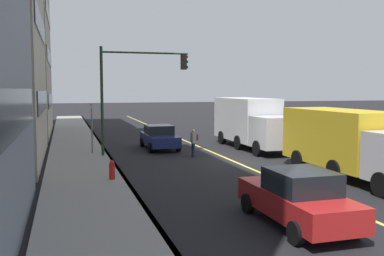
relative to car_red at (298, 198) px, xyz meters
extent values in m
plane|color=black|center=(10.67, -2.33, -0.78)|extent=(200.00, 200.00, 0.00)
cube|color=gray|center=(10.67, 5.44, -0.71)|extent=(80.00, 3.31, 0.15)
cube|color=slate|center=(10.67, 3.87, -0.71)|extent=(80.00, 0.16, 0.15)
cube|color=#D8CC4C|center=(10.67, -2.33, -0.78)|extent=(80.00, 0.16, 0.01)
cube|color=#262D38|center=(-1.30, 7.27, 2.49)|extent=(13.06, 0.06, 1.10)
cube|color=#262D38|center=(13.99, 7.27, 2.39)|extent=(10.11, 0.06, 1.10)
cube|color=#262D38|center=(13.99, 7.27, 6.35)|extent=(10.11, 0.06, 1.10)
cube|color=#262D38|center=(28.65, 7.27, 2.09)|extent=(11.46, 0.06, 1.10)
cube|color=#262D38|center=(28.65, 7.27, 5.68)|extent=(11.46, 0.06, 1.10)
cube|color=#262D38|center=(28.65, 7.27, 9.27)|extent=(11.46, 0.06, 1.10)
cube|color=red|center=(0.06, 0.00, -0.15)|extent=(4.41, 1.71, 0.67)
cube|color=black|center=(-0.18, 0.00, 0.50)|extent=(1.82, 1.57, 0.62)
cylinder|color=black|center=(1.51, 0.83, -0.48)|extent=(0.60, 0.22, 0.60)
cylinder|color=black|center=(1.51, -0.83, -0.48)|extent=(0.60, 0.22, 0.60)
cylinder|color=black|center=(-1.40, 0.83, -0.48)|extent=(0.60, 0.22, 0.60)
cylinder|color=black|center=(-1.40, -0.83, -0.48)|extent=(0.60, 0.22, 0.60)
cube|color=navy|center=(16.37, 0.41, -0.16)|extent=(4.46, 1.75, 0.64)
cube|color=black|center=(16.47, 0.41, 0.45)|extent=(1.86, 1.61, 0.58)
cylinder|color=black|center=(17.84, 1.27, -0.48)|extent=(0.60, 0.22, 0.60)
cylinder|color=black|center=(17.84, -0.44, -0.48)|extent=(0.60, 0.22, 0.60)
cylinder|color=black|center=(14.90, 1.27, -0.48)|extent=(0.60, 0.22, 0.60)
cylinder|color=black|center=(14.90, -0.44, -0.48)|extent=(0.60, 0.22, 0.60)
cube|color=gold|center=(6.22, -5.62, 0.89)|extent=(5.87, 2.38, 2.44)
cylinder|color=black|center=(1.96, -4.49, -0.33)|extent=(0.90, 0.28, 0.90)
cylinder|color=black|center=(7.68, -6.76, -0.33)|extent=(0.90, 0.28, 0.90)
cylinder|color=black|center=(7.68, -4.49, -0.33)|extent=(0.90, 0.28, 0.90)
cylinder|color=black|center=(4.75, -6.76, -0.33)|extent=(0.90, 0.28, 0.90)
cylinder|color=black|center=(4.75, -4.49, -0.33)|extent=(0.90, 0.28, 0.90)
cube|color=silver|center=(11.83, -5.44, 0.56)|extent=(2.36, 2.40, 1.79)
cube|color=silver|center=(16.12, -5.44, 1.04)|extent=(5.93, 2.40, 2.75)
cylinder|color=black|center=(11.83, -6.59, -0.33)|extent=(0.90, 0.28, 0.90)
cylinder|color=black|center=(11.83, -4.29, -0.33)|extent=(0.90, 0.28, 0.90)
cylinder|color=black|center=(17.60, -6.59, -0.33)|extent=(0.90, 0.28, 0.90)
cylinder|color=black|center=(17.60, -4.29, -0.33)|extent=(0.90, 0.28, 0.90)
cylinder|color=black|center=(14.64, -6.59, -0.33)|extent=(0.90, 0.28, 0.90)
cylinder|color=black|center=(14.64, -4.29, -0.33)|extent=(0.90, 0.28, 0.90)
cylinder|color=#262D4C|center=(12.58, -0.75, -0.39)|extent=(0.15, 0.15, 0.78)
cylinder|color=#262D4C|center=(12.79, -0.74, -0.39)|extent=(0.15, 0.15, 0.78)
cube|color=gray|center=(12.69, -0.74, 0.28)|extent=(0.38, 0.24, 0.58)
sphere|color=tan|center=(12.69, -0.74, 0.68)|extent=(0.21, 0.21, 0.21)
cube|color=#592626|center=(12.70, -0.91, 0.31)|extent=(0.27, 0.17, 0.34)
cylinder|color=#1E3823|center=(13.68, 4.19, 2.28)|extent=(0.16, 0.16, 6.12)
cylinder|color=#1E3823|center=(13.68, 1.74, 5.04)|extent=(0.10, 4.90, 0.10)
cube|color=black|center=(13.68, -0.46, 4.59)|extent=(0.28, 0.30, 0.90)
sphere|color=red|center=(13.68, -0.64, 4.89)|extent=(0.18, 0.18, 0.18)
sphere|color=#392905|center=(13.68, -0.64, 4.59)|extent=(0.18, 0.18, 0.18)
sphere|color=black|center=(13.68, -0.64, 4.29)|extent=(0.18, 0.18, 0.18)
cylinder|color=slate|center=(14.83, 4.69, 0.70)|extent=(0.08, 0.08, 2.97)
cube|color=white|center=(14.83, 4.71, 1.99)|extent=(0.60, 0.02, 0.20)
cube|color=#DB5919|center=(14.83, 4.71, 1.64)|extent=(0.44, 0.02, 0.28)
cylinder|color=red|center=(7.08, 4.39, -0.38)|extent=(0.24, 0.24, 0.80)
sphere|color=red|center=(7.08, 4.39, 0.06)|extent=(0.20, 0.20, 0.20)
camera|label=1|loc=(-10.63, 6.22, 3.04)|focal=40.79mm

